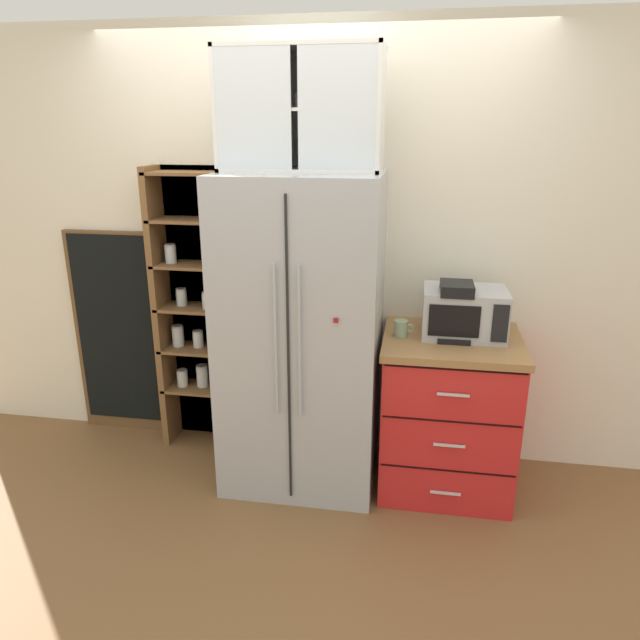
# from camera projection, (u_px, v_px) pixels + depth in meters

# --- Properties ---
(ground_plane) EXTENTS (10.71, 10.71, 0.00)m
(ground_plane) POSITION_uv_depth(u_px,v_px,m) (304.00, 470.00, 3.53)
(ground_plane) COLOR brown
(wall_back_cream) EXTENTS (5.01, 0.10, 2.55)m
(wall_back_cream) POSITION_uv_depth(u_px,v_px,m) (315.00, 250.00, 3.50)
(wall_back_cream) COLOR silver
(wall_back_cream) RESTS_ON ground
(refrigerator) EXTENTS (0.85, 0.73, 1.76)m
(refrigerator) POSITION_uv_depth(u_px,v_px,m) (302.00, 334.00, 3.24)
(refrigerator) COLOR #ADAFB5
(refrigerator) RESTS_ON ground
(pantry_shelf_column) EXTENTS (0.54, 0.26, 1.77)m
(pantry_shelf_column) POSITION_uv_depth(u_px,v_px,m) (200.00, 310.00, 3.64)
(pantry_shelf_column) COLOR brown
(pantry_shelf_column) RESTS_ON ground
(counter_cabinet) EXTENTS (0.74, 0.68, 0.90)m
(counter_cabinet) POSITION_uv_depth(u_px,v_px,m) (447.00, 412.00, 3.28)
(counter_cabinet) COLOR red
(counter_cabinet) RESTS_ON ground
(microwave) EXTENTS (0.44, 0.33, 0.26)m
(microwave) POSITION_uv_depth(u_px,v_px,m) (464.00, 312.00, 3.13)
(microwave) COLOR #ADAFB5
(microwave) RESTS_ON counter_cabinet
(coffee_maker) EXTENTS (0.17, 0.20, 0.31)m
(coffee_maker) POSITION_uv_depth(u_px,v_px,m) (455.00, 310.00, 3.10)
(coffee_maker) COLOR black
(coffee_maker) RESTS_ON counter_cabinet
(mug_sage) EXTENTS (0.11, 0.07, 0.09)m
(mug_sage) POSITION_uv_depth(u_px,v_px,m) (401.00, 328.00, 3.14)
(mug_sage) COLOR #8CA37F
(mug_sage) RESTS_ON counter_cabinet
(mug_navy) EXTENTS (0.12, 0.08, 0.10)m
(mug_navy) POSITION_uv_depth(u_px,v_px,m) (454.00, 332.00, 3.08)
(mug_navy) COLOR navy
(mug_navy) RESTS_ON counter_cabinet
(bottle_green) EXTENTS (0.06, 0.06, 0.26)m
(bottle_green) POSITION_uv_depth(u_px,v_px,m) (453.00, 312.00, 3.19)
(bottle_green) COLOR #285B33
(bottle_green) RESTS_ON counter_cabinet
(bottle_amber) EXTENTS (0.06, 0.06, 0.30)m
(bottle_amber) POSITION_uv_depth(u_px,v_px,m) (454.00, 309.00, 3.19)
(bottle_amber) COLOR brown
(bottle_amber) RESTS_ON counter_cabinet
(upper_cabinet) EXTENTS (0.82, 0.32, 0.60)m
(upper_cabinet) POSITION_uv_depth(u_px,v_px,m) (302.00, 111.00, 2.92)
(upper_cabinet) COLOR silver
(upper_cabinet) RESTS_ON refrigerator
(chalkboard_menu) EXTENTS (0.60, 0.04, 1.37)m
(chalkboard_menu) POSITION_uv_depth(u_px,v_px,m) (119.00, 334.00, 3.82)
(chalkboard_menu) COLOR brown
(chalkboard_menu) RESTS_ON ground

